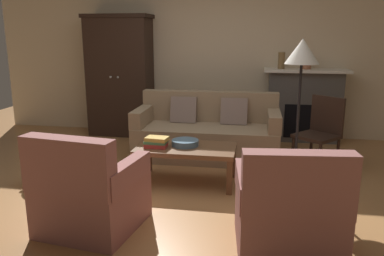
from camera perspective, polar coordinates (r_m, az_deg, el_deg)
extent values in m
plane|color=#B27A47|center=(4.34, -2.43, -8.72)|extent=(9.60, 9.60, 0.00)
cube|color=beige|center=(6.53, 2.33, 11.40)|extent=(7.20, 0.10, 2.80)
cube|color=#4C4947|center=(6.35, 15.95, 3.02)|extent=(1.10, 0.36, 1.08)
cube|color=black|center=(6.21, 16.00, 0.90)|extent=(0.60, 0.01, 0.52)
cube|color=white|center=(6.26, 16.30, 8.03)|extent=(1.26, 0.48, 0.04)
cube|color=black|center=(6.58, -10.37, 7.21)|extent=(1.00, 0.52, 1.88)
cube|color=black|center=(6.55, -10.74, 15.68)|extent=(1.06, 0.55, 0.06)
sphere|color=#ADAFB5|center=(6.35, -11.75, 7.26)|extent=(0.04, 0.04, 0.04)
sphere|color=#ADAFB5|center=(6.30, -10.73, 7.27)|extent=(0.04, 0.04, 0.04)
cube|color=#937A5B|center=(5.31, 2.14, -2.00)|extent=(1.91, 0.87, 0.44)
cube|color=#937A5B|center=(5.55, 2.61, 3.21)|extent=(1.90, 0.21, 0.42)
cube|color=#937A5B|center=(5.41, -7.13, 1.78)|extent=(0.17, 0.80, 0.22)
cube|color=#937A5B|center=(5.20, 11.83, 1.12)|extent=(0.17, 0.80, 0.22)
cube|color=#7F6B60|center=(5.47, -1.21, 2.65)|extent=(0.36, 0.19, 0.37)
cube|color=#7F6B60|center=(5.39, 6.14, 2.41)|extent=(0.36, 0.19, 0.37)
cube|color=brown|center=(4.38, -0.86, -3.03)|extent=(1.10, 0.60, 0.05)
cube|color=brown|center=(4.33, -8.20, -6.30)|extent=(0.06, 0.06, 0.37)
cube|color=brown|center=(4.14, 5.47, -7.17)|extent=(0.06, 0.06, 0.37)
cube|color=brown|center=(4.80, -6.28, -4.24)|extent=(0.06, 0.06, 0.37)
cube|color=brown|center=(4.62, 6.00, -4.91)|extent=(0.06, 0.06, 0.37)
cylinder|color=slate|center=(4.40, -0.99, -2.16)|extent=(0.30, 0.30, 0.07)
cube|color=#B73833|center=(4.36, -5.25, -2.50)|extent=(0.24, 0.17, 0.05)
cube|color=#427A4C|center=(4.35, -5.26, -2.04)|extent=(0.24, 0.18, 0.03)
cube|color=gold|center=(4.34, -5.12, -1.58)|extent=(0.26, 0.20, 0.04)
cylinder|color=olive|center=(6.22, 12.87, 9.54)|extent=(0.10, 0.10, 0.25)
cylinder|color=#A86042|center=(6.25, 16.39, 9.33)|extent=(0.12, 0.12, 0.25)
cube|color=#935B56|center=(3.56, -14.13, -10.63)|extent=(0.86, 0.86, 0.42)
cube|color=#935B56|center=(3.16, -17.55, -5.40)|extent=(0.77, 0.26, 0.46)
cube|color=#935B56|center=(3.29, -9.52, -6.62)|extent=(0.22, 0.71, 0.20)
cube|color=#935B56|center=(3.63, -18.86, -5.24)|extent=(0.22, 0.71, 0.20)
cube|color=#935B56|center=(3.22, 13.57, -13.27)|extent=(0.84, 0.84, 0.42)
cube|color=#935B56|center=(2.77, 15.17, -7.99)|extent=(0.77, 0.24, 0.46)
cube|color=#935B56|center=(3.17, 19.82, -8.03)|extent=(0.20, 0.71, 0.20)
cube|color=#935B56|center=(3.05, 7.73, -8.16)|extent=(0.20, 0.71, 0.20)
cube|color=black|center=(4.99, 17.62, -1.17)|extent=(0.62, 0.62, 0.04)
cylinder|color=black|center=(5.01, 14.42, -3.59)|extent=(0.04, 0.04, 0.41)
cylinder|color=black|center=(4.80, 18.03, -4.58)|extent=(0.04, 0.04, 0.41)
cylinder|color=black|center=(5.31, 16.91, -2.79)|extent=(0.04, 0.04, 0.41)
cylinder|color=black|center=(5.11, 20.40, -3.68)|extent=(0.04, 0.04, 0.41)
cube|color=black|center=(5.10, 19.08, 1.86)|extent=(0.36, 0.32, 0.45)
cylinder|color=black|center=(4.60, 14.58, -7.68)|extent=(0.26, 0.26, 0.02)
cylinder|color=black|center=(4.41, 15.09, 0.42)|extent=(0.03, 0.03, 1.36)
cone|color=white|center=(4.31, 15.74, 10.69)|extent=(0.36, 0.36, 0.26)
ellipsoid|color=beige|center=(4.62, -21.39, -4.99)|extent=(0.45, 0.34, 0.22)
sphere|color=beige|center=(4.41, -19.63, -4.86)|extent=(0.15, 0.15, 0.15)
cylinder|color=beige|center=(4.61, -19.77, -7.24)|extent=(0.06, 0.06, 0.14)
cylinder|color=beige|center=(4.55, -20.87, -7.61)|extent=(0.06, 0.06, 0.14)
cylinder|color=beige|center=(4.80, -21.52, -6.59)|extent=(0.06, 0.06, 0.14)
cylinder|color=beige|center=(4.74, -22.60, -6.93)|extent=(0.06, 0.06, 0.14)
sphere|color=beige|center=(4.79, -23.03, -4.22)|extent=(0.06, 0.06, 0.06)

